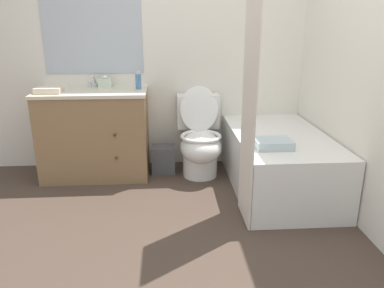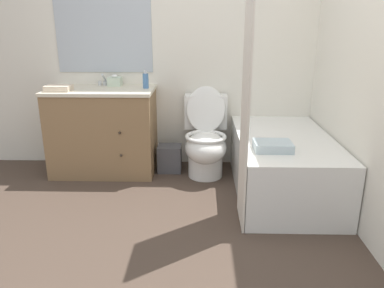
{
  "view_description": "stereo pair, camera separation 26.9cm",
  "coord_description": "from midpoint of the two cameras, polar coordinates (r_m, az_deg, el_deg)",
  "views": [
    {
      "loc": [
        -0.1,
        -2.07,
        1.42
      ],
      "look_at": [
        0.1,
        0.74,
        0.49
      ],
      "focal_mm": 35.0,
      "sensor_mm": 36.0,
      "label": 1
    },
    {
      "loc": [
        0.17,
        -2.08,
        1.42
      ],
      "look_at": [
        0.1,
        0.74,
        0.49
      ],
      "focal_mm": 35.0,
      "sensor_mm": 36.0,
      "label": 2
    }
  ],
  "objects": [
    {
      "name": "bathtub",
      "position": [
        3.34,
        10.77,
        -2.61
      ],
      "size": [
        0.78,
        1.41,
        0.5
      ],
      "color": "white",
      "rests_on": "ground_plane"
    },
    {
      "name": "wall_right",
      "position": [
        3.17,
        20.1,
        14.03
      ],
      "size": [
        0.05,
        2.65,
        2.5
      ],
      "color": "white",
      "rests_on": "ground_plane"
    },
    {
      "name": "soap_dispenser",
      "position": [
        3.54,
        -10.38,
        9.39
      ],
      "size": [
        0.05,
        0.05,
        0.17
      ],
      "color": "#4C7AB2",
      "rests_on": "vanity_cabinet"
    },
    {
      "name": "vanity_cabinet",
      "position": [
        3.68,
        -16.55,
        1.64
      ],
      "size": [
        0.99,
        0.57,
        0.82
      ],
      "color": "olive",
      "rests_on": "ground_plane"
    },
    {
      "name": "sink_faucet",
      "position": [
        3.77,
        -16.56,
        8.86
      ],
      "size": [
        0.14,
        0.12,
        0.12
      ],
      "color": "silver",
      "rests_on": "vanity_cabinet"
    },
    {
      "name": "wall_back",
      "position": [
        3.75,
        -4.82,
        15.51
      ],
      "size": [
        8.0,
        0.06,
        2.5
      ],
      "color": "white",
      "rests_on": "ground_plane"
    },
    {
      "name": "tissue_box",
      "position": [
        3.73,
        -15.12,
        9.03
      ],
      "size": [
        0.12,
        0.12,
        0.11
      ],
      "color": "silver",
      "rests_on": "vanity_cabinet"
    },
    {
      "name": "toilet",
      "position": [
        3.55,
        -0.95,
        0.47
      ],
      "size": [
        0.41,
        0.64,
        0.84
      ],
      "color": "white",
      "rests_on": "ground_plane"
    },
    {
      "name": "hand_towel_folded",
      "position": [
        3.57,
        -23.05,
        7.53
      ],
      "size": [
        0.22,
        0.17,
        0.05
      ],
      "color": "beige",
      "rests_on": "vanity_cabinet"
    },
    {
      "name": "wastebasket",
      "position": [
        3.7,
        -6.48,
        -2.34
      ],
      "size": [
        0.23,
        0.19,
        0.26
      ],
      "color": "#4C4C51",
      "rests_on": "ground_plane"
    },
    {
      "name": "ground_plane",
      "position": [
        2.51,
        -4.29,
        -16.26
      ],
      "size": [
        14.0,
        14.0,
        0.0
      ],
      "primitive_type": "plane",
      "color": "#47382D"
    },
    {
      "name": "bath_towel_folded",
      "position": [
        2.88,
        9.66,
        0.02
      ],
      "size": [
        0.28,
        0.21,
        0.07
      ],
      "color": "silver",
      "rests_on": "bathtub"
    },
    {
      "name": "shower_curtain",
      "position": [
        2.57,
        5.85,
        9.27
      ],
      "size": [
        0.02,
        0.39,
        2.04
      ],
      "color": "silver",
      "rests_on": "ground_plane"
    }
  ]
}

